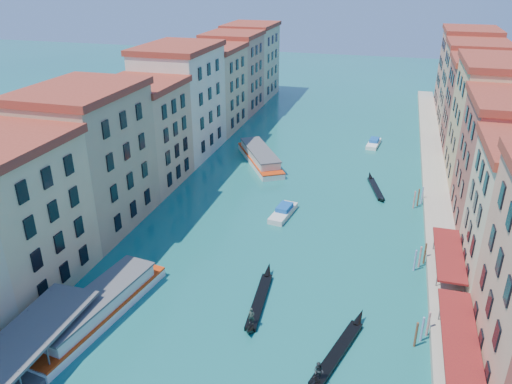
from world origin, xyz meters
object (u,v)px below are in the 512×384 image
vaporetto_stop (28,357)px  vaporetto_far (260,157)px  vaporetto_near (98,307)px  gondola_fore (259,299)px  gondola_right (336,353)px

vaporetto_stop → vaporetto_far: 57.67m
vaporetto_near → gondola_fore: 17.37m
vaporetto_stop → vaporetto_near: size_ratio=0.85×
vaporetto_far → gondola_right: size_ratio=1.36×
vaporetto_far → gondola_right: vaporetto_far is taller
vaporetto_near → gondola_fore: bearing=32.1°
gondola_fore → gondola_right: gondola_right is taller
gondola_fore → vaporetto_stop: bearing=-143.3°
vaporetto_stop → gondola_right: size_ratio=1.26×
vaporetto_stop → gondola_fore: bearing=41.0°
vaporetto_near → gondola_right: (25.24, 0.92, -0.76)m
vaporetto_far → gondola_fore: (11.47, -41.76, -0.78)m
vaporetto_near → gondola_fore: size_ratio=1.46×
vaporetto_stop → vaporetto_near: bearing=76.8°
vaporetto_far → vaporetto_stop: bearing=-127.7°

